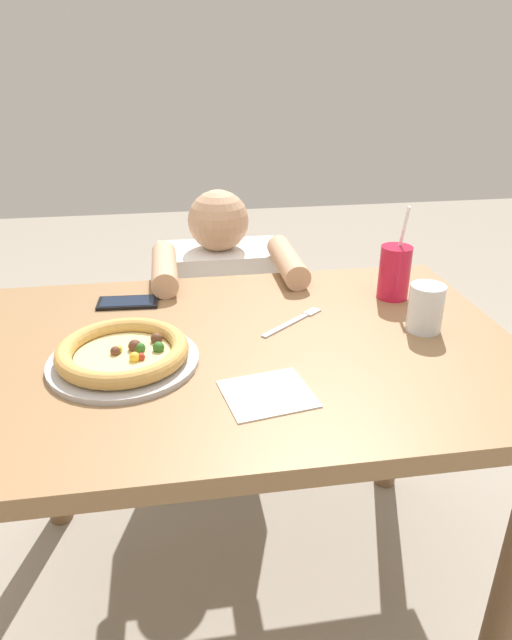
{
  "coord_description": "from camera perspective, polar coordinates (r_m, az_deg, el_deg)",
  "views": [
    {
      "loc": [
        -0.14,
        -1.08,
        1.33
      ],
      "look_at": [
        0.04,
        0.06,
        0.78
      ],
      "focal_mm": 31.81,
      "sensor_mm": 36.0,
      "label": 1
    }
  ],
  "objects": [
    {
      "name": "paper_napkin",
      "position": [
        1.06,
        1.17,
        -7.44
      ],
      "size": [
        0.18,
        0.17,
        0.0
      ],
      "primitive_type": "cube",
      "rotation": [
        0.0,
        0.0,
        0.17
      ],
      "color": "white",
      "rests_on": "dining_table"
    },
    {
      "name": "water_cup_clear",
      "position": [
        1.33,
        16.68,
        1.25
      ],
      "size": [
        0.08,
        0.08,
        0.11
      ],
      "color": "silver",
      "rests_on": "dining_table"
    },
    {
      "name": "cell_phone",
      "position": [
        1.46,
        -12.76,
        1.74
      ],
      "size": [
        0.15,
        0.08,
        0.01
      ],
      "color": "black",
      "rests_on": "dining_table"
    },
    {
      "name": "diner_seated",
      "position": [
        1.94,
        -3.43,
        -2.2
      ],
      "size": [
        0.42,
        0.52,
        0.94
      ],
      "color": "#333847",
      "rests_on": "ground"
    },
    {
      "name": "dining_table",
      "position": [
        1.29,
        -1.55,
        -7.02
      ],
      "size": [
        1.22,
        0.83,
        0.75
      ],
      "color": "#936D47",
      "rests_on": "ground"
    },
    {
      "name": "drink_cup_colored",
      "position": [
        1.49,
        13.76,
        4.71
      ],
      "size": [
        0.08,
        0.08,
        0.24
      ],
      "color": "red",
      "rests_on": "dining_table"
    },
    {
      "name": "fork",
      "position": [
        1.34,
        3.9,
        -0.07
      ],
      "size": [
        0.17,
        0.14,
        0.0
      ],
      "color": "silver",
      "rests_on": "dining_table"
    },
    {
      "name": "pizza_near",
      "position": [
        1.18,
        -13.2,
        -3.36
      ],
      "size": [
        0.31,
        0.31,
        0.05
      ],
      "color": "#B7B7BC",
      "rests_on": "dining_table"
    },
    {
      "name": "ground_plane",
      "position": [
        1.72,
        -1.27,
        -25.11
      ],
      "size": [
        8.0,
        8.0,
        0.0
      ],
      "primitive_type": "plane",
      "color": "#9E9384"
    }
  ]
}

